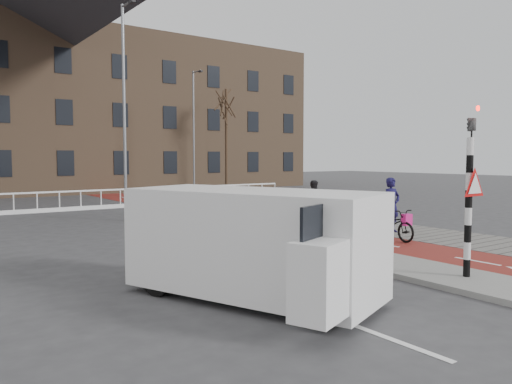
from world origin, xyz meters
TOP-DOWN VIEW (x-y plane):
  - ground at (0.00, 0.00)m, footprint 120.00×120.00m
  - bike_lane at (1.50, 10.00)m, footprint 2.50×60.00m
  - sidewalk at (4.30, 10.00)m, footprint 3.00×60.00m
  - curb_island at (-0.70, 4.00)m, footprint 1.80×16.00m
  - traffic_signal at (-0.60, -2.02)m, footprint 0.80×0.80m
  - bollard at (-0.26, 1.91)m, footprint 0.12×0.12m
  - cyclist_near at (2.33, 2.37)m, footprint 0.83×1.93m
  - cyclist_far at (2.45, 6.05)m, footprint 0.73×1.58m
  - van at (-4.93, -0.40)m, footprint 3.43×5.01m
  - railing at (-5.00, 17.00)m, footprint 28.00×0.10m
  - townhouse_row at (-3.00, 32.00)m, footprint 46.00×10.00m
  - tree_right at (9.70, 23.83)m, footprint 0.21×0.21m
  - streetlight_near at (-2.67, 11.82)m, footprint 0.12×0.12m
  - streetlight_right at (6.16, 22.35)m, footprint 0.12×0.12m

SIDE VIEW (x-z plane):
  - ground at x=0.00m, z-range 0.00..0.00m
  - bike_lane at x=1.50m, z-range 0.00..0.01m
  - sidewalk at x=4.30m, z-range 0.00..0.01m
  - curb_island at x=-0.70m, z-range 0.00..0.12m
  - railing at x=-5.00m, z-range -0.19..0.80m
  - bollard at x=-0.26m, z-range 0.12..0.95m
  - cyclist_near at x=2.33m, z-range -0.31..1.64m
  - cyclist_far at x=2.45m, z-range -0.14..1.59m
  - van at x=-4.93m, z-range 0.05..2.05m
  - traffic_signal at x=-0.60m, z-range 0.15..3.83m
  - tree_right at x=9.70m, z-range 0.00..7.62m
  - streetlight_right at x=6.16m, z-range 0.00..8.38m
  - streetlight_near at x=-2.67m, z-range 0.00..8.67m
  - townhouse_row at x=-3.00m, z-range -0.14..15.76m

